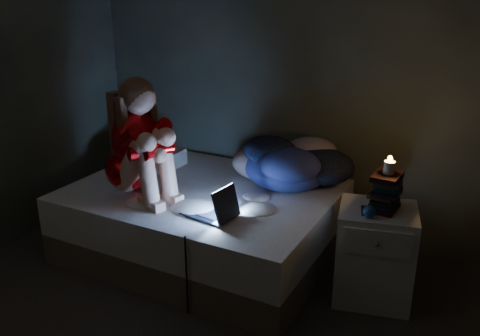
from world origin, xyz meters
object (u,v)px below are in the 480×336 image
Objects in this scene: bed at (204,220)px; woman at (128,135)px; nightstand at (374,254)px; laptop at (208,199)px; candle at (389,172)px; phone at (365,209)px.

woman reaches higher than bed.
nightstand reaches higher than bed.
laptop is at bearing -53.08° from bed.
phone is (-0.11, -0.08, -0.25)m from candle.
bed is 5.65× the size of laptop.
woman is 1.36× the size of nightstand.
bed is 13.88× the size of phone.
woman is 11.06× the size of candle.
candle is (0.03, 0.02, 0.58)m from nightstand.
laptop is at bearing -164.65° from phone.
nightstand is at bearing -0.03° from bed.
woman is 1.83m from candle.
candle is at bearing 24.68° from woman.
phone is (1.26, -0.06, 0.39)m from bed.
phone is at bearing 25.35° from laptop.
woman reaches higher than laptop.
woman reaches higher than candle.
candle reaches higher than phone.
nightstand is at bearing -153.99° from candle.
phone is at bearing -2.81° from bed.
laptop is (0.72, -0.09, -0.32)m from woman.
laptop is 2.46× the size of phone.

